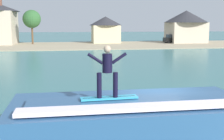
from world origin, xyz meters
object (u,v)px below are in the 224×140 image
at_px(wave_crest, 131,120).
at_px(surfer, 107,69).
at_px(car_far_shore, 174,39).
at_px(house_gabled_white, 186,24).
at_px(tree_tall_bare, 32,19).
at_px(house_small_cottage, 106,28).
at_px(surfboard, 109,98).

relative_size(wave_crest, surfer, 4.76).
relative_size(surfer, car_far_shore, 0.40).
distance_m(car_far_shore, house_gabled_white, 4.23).
bearing_deg(wave_crest, car_far_shore, 67.43).
bearing_deg(tree_tall_bare, house_gabled_white, -0.35).
relative_size(house_small_cottage, tree_tall_bare, 1.02).
bearing_deg(tree_tall_bare, surfboard, -81.31).
bearing_deg(surfboard, car_far_shore, 66.70).
relative_size(wave_crest, house_small_cottage, 1.22).
bearing_deg(house_small_cottage, car_far_shore, -13.84).
bearing_deg(house_gabled_white, house_small_cottage, 172.49).
bearing_deg(tree_tall_bare, wave_crest, -80.36).
xyz_separation_m(surfboard, house_gabled_white, (23.21, 48.34, 2.20)).
distance_m(surfer, house_small_cottage, 51.03).
distance_m(surfer, house_gabled_white, 53.73).
xyz_separation_m(car_far_shore, tree_tall_bare, (-27.74, 1.34, 3.87)).
bearing_deg(car_far_shore, surfboard, -113.30).
xyz_separation_m(house_gabled_white, tree_tall_bare, (-30.63, 0.19, 1.02)).
xyz_separation_m(surfer, car_far_shore, (20.39, 47.25, -1.65)).
bearing_deg(car_far_shore, wave_crest, -112.57).
height_order(surfboard, car_far_shore, car_far_shore).
height_order(car_far_shore, tree_tall_bare, tree_tall_bare).
relative_size(house_gabled_white, tree_tall_bare, 1.36).
bearing_deg(house_gabled_white, car_far_shore, -158.20).
distance_m(wave_crest, surfboard, 1.18).
distance_m(wave_crest, house_small_cottage, 50.73).
distance_m(wave_crest, house_gabled_white, 53.22).
relative_size(surfboard, house_small_cottage, 0.29).
bearing_deg(house_small_cottage, wave_crest, -96.93).
height_order(car_far_shore, house_gabled_white, house_gabled_white).
xyz_separation_m(surfboard, tree_tall_bare, (-7.42, 48.53, 3.22)).
distance_m(wave_crest, surfer, 2.06).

